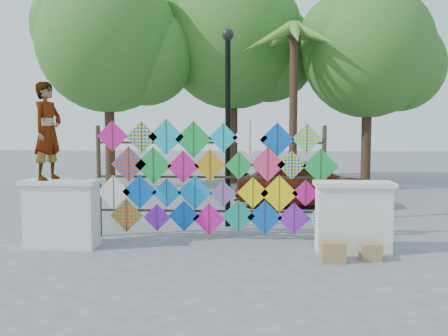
{
  "coord_description": "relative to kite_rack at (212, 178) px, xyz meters",
  "views": [
    {
      "loc": [
        0.95,
        -9.26,
        2.25
      ],
      "look_at": [
        0.31,
        0.6,
        1.45
      ],
      "focal_mm": 40.0,
      "sensor_mm": 36.0,
      "label": 1
    }
  ],
  "objects": [
    {
      "name": "vendor_woman",
      "position": [
        -2.98,
        -0.93,
        0.95
      ],
      "size": [
        0.6,
        0.76,
        1.82
      ],
      "primitive_type": "imported",
      "rotation": [
        0.0,
        0.0,
        1.29
      ],
      "color": "#99999E",
      "rests_on": "parapet_left"
    },
    {
      "name": "kite_rack",
      "position": [
        0.0,
        0.0,
        0.0
      ],
      "size": [
        4.93,
        0.24,
        2.43
      ],
      "color": "#322A1C",
      "rests_on": "ground"
    },
    {
      "name": "tree_east",
      "position": [
        5.04,
        8.8,
        3.75
      ],
      "size": [
        5.4,
        4.8,
        7.42
      ],
      "color": "#412E1C",
      "rests_on": "ground"
    },
    {
      "name": "tree_west",
      "position": [
        -4.45,
        8.3,
        4.14
      ],
      "size": [
        5.85,
        5.2,
        8.01
      ],
      "color": "#412E1C",
      "rests_on": "ground"
    },
    {
      "name": "sedan",
      "position": [
        2.33,
        4.35,
        -0.54
      ],
      "size": [
        4.11,
        1.69,
        1.4
      ],
      "primitive_type": "imported",
      "rotation": [
        0.0,
        0.0,
        1.56
      ],
      "color": "#50190D",
      "rests_on": "ground"
    },
    {
      "name": "palm_tree",
      "position": [
        2.15,
        7.27,
        3.72
      ],
      "size": [
        3.62,
        3.62,
        5.83
      ],
      "color": "#412E1C",
      "rests_on": "ground"
    },
    {
      "name": "parapet_right",
      "position": [
        2.65,
        -0.93,
        -0.59
      ],
      "size": [
        1.4,
        0.65,
        1.28
      ],
      "color": "white",
      "rests_on": "ground"
    },
    {
      "name": "lamppost",
      "position": [
        0.25,
        1.27,
        1.46
      ],
      "size": [
        0.28,
        0.28,
        4.46
      ],
      "color": "black",
      "rests_on": "ground"
    },
    {
      "name": "ground",
      "position": [
        -0.05,
        -0.73,
        -1.24
      ],
      "size": [
        80.0,
        80.0,
        0.0
      ],
      "primitive_type": "plane",
      "color": "gray",
      "rests_on": "ground"
    },
    {
      "name": "tree_mid",
      "position": [
        0.06,
        10.3,
        4.54
      ],
      "size": [
        6.3,
        5.6,
        8.61
      ],
      "color": "#412E1C",
      "rests_on": "ground"
    },
    {
      "name": "cardboard_box_far",
      "position": [
        2.85,
        -1.48,
        -1.09
      ],
      "size": [
        0.34,
        0.31,
        0.29
      ],
      "primitive_type": "cube",
      "color": "olive",
      "rests_on": "ground"
    },
    {
      "name": "parapet_left",
      "position": [
        -2.75,
        -0.93,
        -0.59
      ],
      "size": [
        1.4,
        0.65,
        1.28
      ],
      "color": "white",
      "rests_on": "ground"
    },
    {
      "name": "cardboard_box_near",
      "position": [
        2.19,
        -1.63,
        -1.06
      ],
      "size": [
        0.39,
        0.35,
        0.35
      ],
      "primitive_type": "cube",
      "color": "olive",
      "rests_on": "ground"
    }
  ]
}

